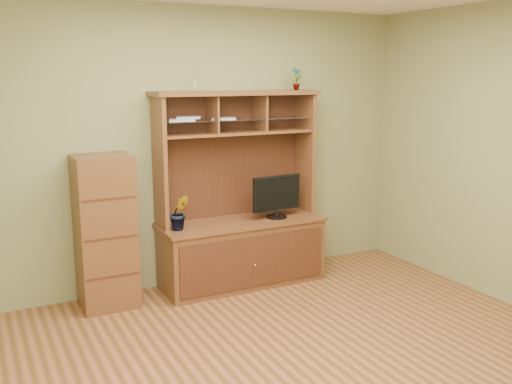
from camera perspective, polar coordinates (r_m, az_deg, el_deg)
room at (r=3.84m, az=5.47°, el=1.13°), size 4.54×4.04×2.74m
media_hutch at (r=5.65m, az=-1.54°, el=-4.05°), size 1.66×0.61×1.90m
monitor at (r=5.66m, az=2.09°, el=-0.38°), size 0.53×0.21×0.42m
orchid_plant at (r=5.26m, az=-7.67°, el=-2.04°), size 0.19×0.16×0.33m
top_plant at (r=5.82m, az=4.03°, el=11.26°), size 0.13×0.09×0.23m
reed_diffuser at (r=5.35m, az=-6.18°, el=11.11°), size 0.05×0.05×0.27m
magazines at (r=5.37m, az=-5.85°, el=7.31°), size 0.69×0.24×0.04m
side_cabinet at (r=5.23m, az=-14.82°, el=-3.88°), size 0.49×0.45×1.37m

